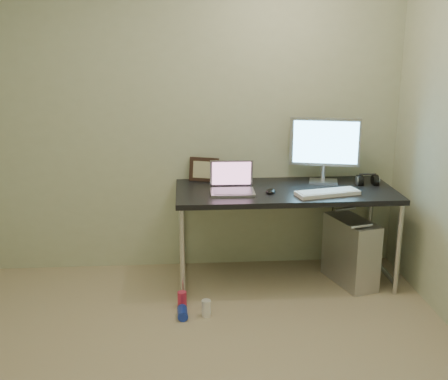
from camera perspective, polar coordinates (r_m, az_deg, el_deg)
wall_back at (r=4.53m, az=-4.04°, el=7.25°), size 3.50×0.02×2.50m
desk at (r=4.37m, az=6.22°, el=-0.85°), size 1.68×0.74×0.75m
tower_computer at (r=4.53m, az=12.73°, el=-6.08°), size 0.35×0.54×0.55m
cable_a at (r=4.84m, az=10.87°, el=-2.80°), size 0.01×0.16×0.69m
cable_b at (r=4.86m, az=11.94°, el=-3.06°), size 0.02×0.11×0.71m
can_red at (r=4.12m, az=-4.28°, el=-11.05°), size 0.07×0.07×0.12m
can_white at (r=3.99m, az=-1.82°, el=-11.91°), size 0.08×0.08×0.12m
can_blue at (r=3.99m, az=-4.23°, el=-12.35°), size 0.08×0.13×0.07m
laptop at (r=4.24m, az=0.82°, el=0.54°), size 0.34×0.28×0.23m
monitor at (r=4.53m, az=10.21°, el=4.52°), size 0.55×0.21×0.52m
keyboard at (r=4.23m, az=10.47°, el=-0.29°), size 0.50×0.26×0.03m
mouse_right at (r=4.37m, az=13.25°, el=0.12°), size 0.07×0.11×0.04m
mouse_left at (r=4.23m, az=4.75°, el=-0.02°), size 0.10×0.13×0.04m
headphones at (r=4.59m, az=14.35°, el=0.91°), size 0.17×0.10×0.11m
picture_frame at (r=4.54m, az=-2.05°, el=2.10°), size 0.25×0.14×0.20m
webcam at (r=4.52m, az=0.14°, el=1.94°), size 0.05×0.04×0.12m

